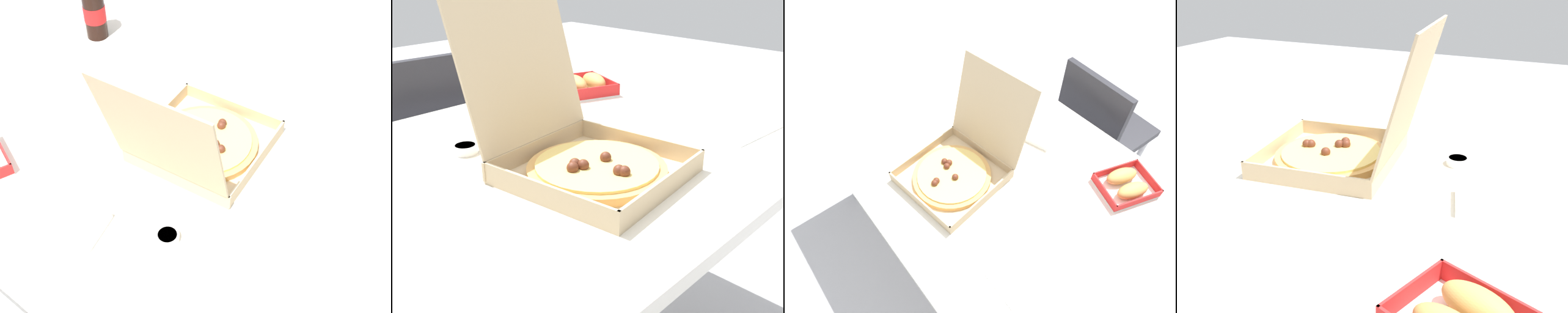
{
  "view_description": "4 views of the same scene",
  "coord_description": "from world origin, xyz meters",
  "views": [
    {
      "loc": [
        -0.59,
        0.67,
        1.75
      ],
      "look_at": [
        -0.01,
        -0.07,
        0.76
      ],
      "focal_mm": 49.2,
      "sensor_mm": 36.0,
      "label": 1
    },
    {
      "loc": [
        -0.64,
        -0.76,
        1.14
      ],
      "look_at": [
        0.05,
        -0.1,
        0.72
      ],
      "focal_mm": 44.6,
      "sensor_mm": 36.0,
      "label": 2
    },
    {
      "loc": [
        0.65,
        -0.54,
        1.72
      ],
      "look_at": [
        0.05,
        -0.04,
        0.77
      ],
      "focal_mm": 31.23,
      "sensor_mm": 36.0,
      "label": 3
    },
    {
      "loc": [
        0.93,
        0.38,
        1.18
      ],
      "look_at": [
        -0.03,
        -0.06,
        0.71
      ],
      "focal_mm": 41.12,
      "sensor_mm": 36.0,
      "label": 4
    }
  ],
  "objects": [
    {
      "name": "dining_table",
      "position": [
        0.0,
        0.0,
        0.64
      ],
      "size": [
        1.48,
        0.93,
        0.7
      ],
      "color": "silver",
      "rests_on": "ground_plane"
    },
    {
      "name": "napkin_pile",
      "position": [
        0.09,
        0.24,
        0.71
      ],
      "size": [
        0.13,
        0.13,
        0.02
      ],
      "primitive_type": "cube",
      "rotation": [
        0.0,
        0.0,
        0.27
      ],
      "color": "white",
      "rests_on": "dining_table"
    },
    {
      "name": "pizza_box_open",
      "position": [
        0.02,
        -0.12,
        0.75
      ],
      "size": [
        0.37,
        0.44,
        0.35
      ],
      "color": "tan",
      "rests_on": "dining_table"
    },
    {
      "name": "dipping_sauce_cup",
      "position": [
        -0.09,
        0.14,
        0.71
      ],
      "size": [
        0.06,
        0.06,
        0.02
      ],
      "color": "white",
      "rests_on": "dining_table"
    }
  ]
}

